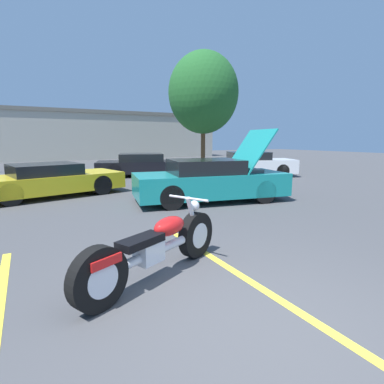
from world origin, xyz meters
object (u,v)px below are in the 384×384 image
(parked_car_right_row, at_px, (251,164))
(motorcycle, at_px, (156,248))
(tree_background, at_px, (203,93))
(parked_car_mid_left_row, at_px, (50,180))
(parked_car_mid_right_row, at_px, (144,165))
(show_car_hood_open, at_px, (211,181))

(parked_car_right_row, bearing_deg, motorcycle, -113.50)
(tree_background, xyz_separation_m, parked_car_mid_left_row, (-10.92, -8.58, -4.58))
(parked_car_right_row, relative_size, parked_car_mid_right_row, 0.90)
(tree_background, height_order, parked_car_mid_right_row, tree_background)
(show_car_hood_open, relative_size, parked_car_right_row, 1.04)
(tree_background, xyz_separation_m, motorcycle, (-10.14, -15.70, -4.68))
(tree_background, bearing_deg, show_car_hood_open, -119.94)
(parked_car_right_row, bearing_deg, show_car_hood_open, -117.76)
(parked_car_mid_right_row, bearing_deg, tree_background, 55.58)
(tree_background, distance_m, motorcycle, 19.26)
(show_car_hood_open, bearing_deg, parked_car_right_row, 51.28)
(show_car_hood_open, height_order, parked_car_right_row, show_car_hood_open)
(motorcycle, distance_m, parked_car_right_row, 11.76)
(motorcycle, distance_m, show_car_hood_open, 5.20)
(motorcycle, relative_size, parked_car_mid_right_row, 0.47)
(motorcycle, bearing_deg, parked_car_mid_right_row, 45.10)
(parked_car_mid_right_row, bearing_deg, show_car_hood_open, -75.14)
(motorcycle, height_order, parked_car_mid_left_row, parked_car_mid_left_row)
(motorcycle, height_order, show_car_hood_open, show_car_hood_open)
(show_car_hood_open, bearing_deg, parked_car_mid_right_row, 97.93)
(parked_car_mid_left_row, bearing_deg, motorcycle, -96.35)
(parked_car_mid_left_row, relative_size, parked_car_mid_right_row, 0.92)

